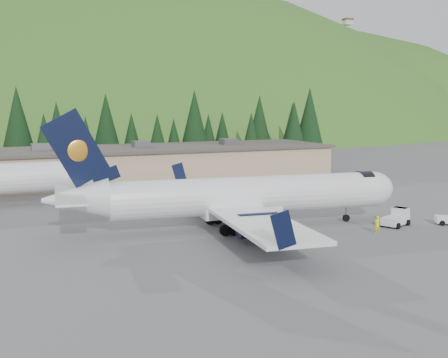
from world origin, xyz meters
TOP-DOWN VIEW (x-y plane):
  - ground at (0.00, 0.00)m, footprint 600.00×600.00m
  - airliner at (-1.00, 0.12)m, footprint 34.49×32.45m
  - baggage_tug_a at (13.62, -4.85)m, footprint 3.52×2.81m
  - terminal_building at (-5.01, 38.00)m, footprint 71.00×17.00m
  - ramp_worker at (9.72, -6.74)m, footprint 0.63×0.45m
  - tree_line at (-5.52, 60.88)m, footprint 113.17×17.25m
  - hills at (53.34, 207.38)m, footprint 614.00×330.00m

SIDE VIEW (x-z plane):
  - hills at x=53.34m, z-range -232.80..67.20m
  - ground at x=0.00m, z-range 0.00..0.00m
  - baggage_tug_a at x=13.62m, z-range -0.09..1.60m
  - ramp_worker at x=9.72m, z-range 0.00..1.61m
  - terminal_building at x=-5.01m, z-range -0.43..5.67m
  - airliner at x=-1.00m, z-range -2.67..8.77m
  - tree_line at x=-5.52m, z-range 0.17..14.49m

